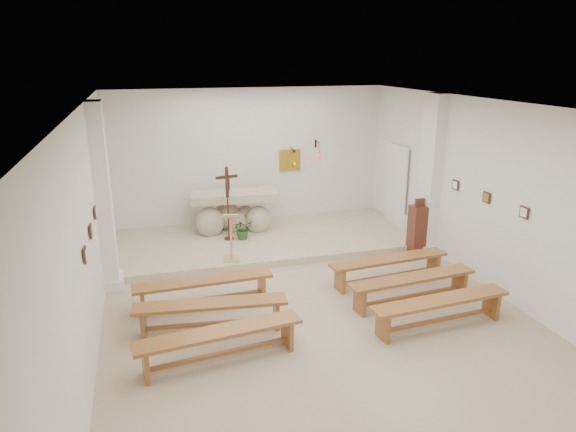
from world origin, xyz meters
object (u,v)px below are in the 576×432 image
object	(u,v)px
bench_left_second	(211,310)
bench_right_second	(412,283)
bench_left_third	(220,338)
bench_right_third	(440,306)
lectern	(231,237)
bench_left_front	(204,286)
altar	(234,214)
crucifix_stand	(228,198)
donation_pedestal	(418,229)
bench_right_front	(389,264)

from	to	relation	value
bench_left_second	bench_right_second	xyz separation A→B (m)	(3.57, -0.00, 0.00)
bench_left_third	bench_right_third	xyz separation A→B (m)	(3.57, 0.00, 0.00)
lectern	bench_left_front	bearing A→B (deg)	-104.00
altar	bench_right_second	size ratio (longest dim) A/B	0.86
bench_right_second	bench_right_third	bearing A→B (deg)	-95.30
bench_left_front	crucifix_stand	bearing A→B (deg)	69.95
altar	bench_left_third	world-z (taller)	altar
crucifix_stand	bench_right_second	world-z (taller)	crucifix_stand
lectern	bench_left_third	distance (m)	3.53
lectern	bench_left_second	distance (m)	2.66
altar	bench_right_second	world-z (taller)	altar
lectern	bench_left_second	size ratio (longest dim) A/B	0.43
bench_left_second	bench_left_third	bearing A→B (deg)	-83.07
bench_left_third	bench_left_second	bearing A→B (deg)	82.95
crucifix_stand	bench_right_third	bearing A→B (deg)	-72.73
crucifix_stand	bench_right_third	size ratio (longest dim) A/B	0.70
donation_pedestal	bench_left_front	xyz separation A→B (m)	(-4.88, -1.24, -0.18)
altar	bench_right_front	distance (m)	4.25
lectern	bench_left_front	size ratio (longest dim) A/B	0.43
bench_right_front	bench_left_third	size ratio (longest dim) A/B	1.00
donation_pedestal	bench_right_front	world-z (taller)	donation_pedestal
crucifix_stand	bench_left_third	xyz separation A→B (m)	(-0.95, -4.72, -0.76)
lectern	bench_left_front	distance (m)	1.82
bench_left_second	bench_right_third	size ratio (longest dim) A/B	1.00
altar	crucifix_stand	distance (m)	0.87
bench_left_front	bench_left_second	size ratio (longest dim) A/B	0.99
crucifix_stand	bench_left_third	world-z (taller)	crucifix_stand
crucifix_stand	bench_left_second	distance (m)	4.00
altar	bench_right_third	world-z (taller)	altar
lectern	bench_right_front	distance (m)	3.24
bench_right_second	bench_right_front	bearing A→B (deg)	84.70
bench_left_front	bench_right_front	xyz separation A→B (m)	(3.57, 0.00, 0.00)
bench_left_front	bench_right_second	bearing A→B (deg)	-16.23
donation_pedestal	bench_left_front	distance (m)	5.04
bench_right_third	bench_right_front	bearing A→B (deg)	85.50
donation_pedestal	bench_right_second	world-z (taller)	donation_pedestal
altar	lectern	size ratio (longest dim) A/B	2.02
bench_left_front	lectern	bearing A→B (deg)	62.29
donation_pedestal	bench_right_third	size ratio (longest dim) A/B	0.52
bench_right_front	bench_left_second	size ratio (longest dim) A/B	1.00
altar	bench_left_front	size ratio (longest dim) A/B	0.87
lectern	bench_right_front	bearing A→B (deg)	-18.51
lectern	crucifix_stand	world-z (taller)	crucifix_stand
bench_left_front	bench_right_front	bearing A→B (deg)	-2.01
crucifix_stand	bench_right_second	distance (m)	4.69
bench_left_front	bench_right_third	bearing A→B (deg)	-28.89
bench_left_front	bench_right_third	size ratio (longest dim) A/B	1.00
bench_left_third	lectern	bearing A→B (deg)	70.12
bench_left_second	donation_pedestal	bearing A→B (deg)	30.60
bench_right_front	bench_left_third	distance (m)	4.00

